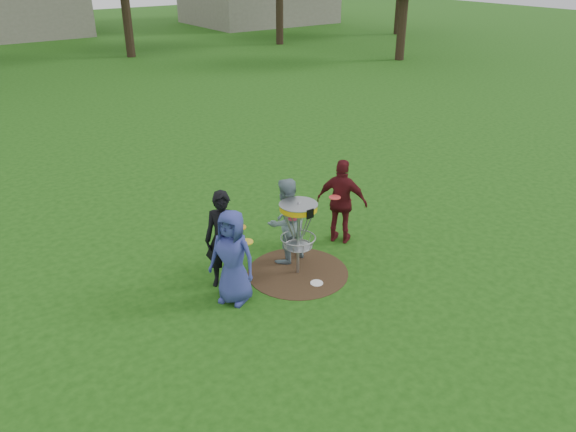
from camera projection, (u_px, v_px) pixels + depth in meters
ground at (298, 272)px, 10.00m from camera, size 100.00×100.00×0.00m
dirt_patch at (298, 272)px, 10.00m from camera, size 1.80×1.80×0.01m
player_blue at (232, 257)px, 8.89m from camera, size 0.84×0.93×1.60m
player_black at (223, 240)px, 9.28m from camera, size 0.75×0.72×1.72m
player_grey at (285, 221)px, 10.07m from camera, size 0.86×0.72×1.60m
player_maroon at (342, 202)px, 10.73m from camera, size 0.89×1.05×1.69m
disc_on_grass at (317, 283)px, 9.66m from camera, size 0.22×0.22×0.02m
disc_golf_basket at (298, 221)px, 9.56m from camera, size 0.66×0.67×1.38m
held_discs at (280, 220)px, 9.61m from camera, size 2.44×0.67×0.09m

